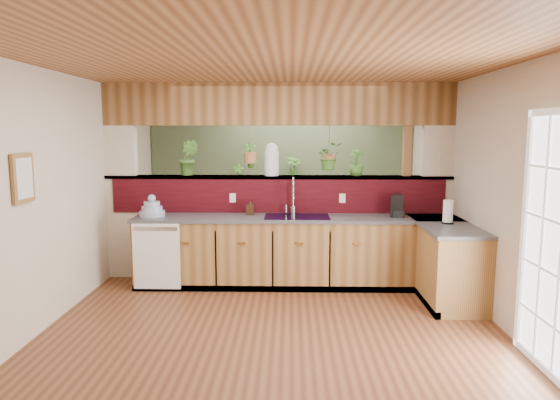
{
  "coord_description": "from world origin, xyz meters",
  "views": [
    {
      "loc": [
        0.17,
        -5.27,
        1.97
      ],
      "look_at": [
        0.04,
        0.7,
        1.15
      ],
      "focal_mm": 32.0,
      "sensor_mm": 36.0,
      "label": 1
    }
  ],
  "objects_px": {
    "soap_dispenser": "(250,207)",
    "paper_towel": "(448,212)",
    "faucet": "(293,195)",
    "shelving_console": "(271,217)",
    "dish_stack": "(152,210)",
    "glass_jar": "(272,159)",
    "coffee_maker": "(397,206)"
  },
  "relations": [
    {
      "from": "dish_stack",
      "to": "paper_towel",
      "type": "bearing_deg",
      "value": -6.65
    },
    {
      "from": "coffee_maker",
      "to": "paper_towel",
      "type": "distance_m",
      "value": 0.69
    },
    {
      "from": "coffee_maker",
      "to": "shelving_console",
      "type": "relative_size",
      "value": 0.17
    },
    {
      "from": "faucet",
      "to": "shelving_console",
      "type": "relative_size",
      "value": 0.31
    },
    {
      "from": "coffee_maker",
      "to": "shelving_console",
      "type": "distance_m",
      "value": 2.85
    },
    {
      "from": "faucet",
      "to": "shelving_console",
      "type": "bearing_deg",
      "value": 99.78
    },
    {
      "from": "dish_stack",
      "to": "glass_jar",
      "type": "xyz_separation_m",
      "value": [
        1.51,
        0.4,
        0.62
      ]
    },
    {
      "from": "soap_dispenser",
      "to": "paper_towel",
      "type": "relative_size",
      "value": 0.72
    },
    {
      "from": "dish_stack",
      "to": "coffee_maker",
      "type": "xyz_separation_m",
      "value": [
        3.11,
        0.06,
        0.04
      ]
    },
    {
      "from": "coffee_maker",
      "to": "glass_jar",
      "type": "bearing_deg",
      "value": 178.76
    },
    {
      "from": "faucet",
      "to": "soap_dispenser",
      "type": "bearing_deg",
      "value": -177.31
    },
    {
      "from": "soap_dispenser",
      "to": "paper_towel",
      "type": "bearing_deg",
      "value": -13.52
    },
    {
      "from": "coffee_maker",
      "to": "shelving_console",
      "type": "bearing_deg",
      "value": 137.55
    },
    {
      "from": "dish_stack",
      "to": "shelving_console",
      "type": "xyz_separation_m",
      "value": [
        1.43,
        2.3,
        -0.49
      ]
    },
    {
      "from": "dish_stack",
      "to": "soap_dispenser",
      "type": "bearing_deg",
      "value": 6.82
    },
    {
      "from": "dish_stack",
      "to": "shelving_console",
      "type": "distance_m",
      "value": 2.75
    },
    {
      "from": "faucet",
      "to": "shelving_console",
      "type": "distance_m",
      "value": 2.25
    },
    {
      "from": "faucet",
      "to": "glass_jar",
      "type": "relative_size",
      "value": 1.14
    },
    {
      "from": "faucet",
      "to": "paper_towel",
      "type": "relative_size",
      "value": 1.66
    },
    {
      "from": "faucet",
      "to": "coffee_maker",
      "type": "xyz_separation_m",
      "value": [
        1.32,
        -0.11,
        -0.14
      ]
    },
    {
      "from": "soap_dispenser",
      "to": "dish_stack",
      "type": "bearing_deg",
      "value": -173.18
    },
    {
      "from": "faucet",
      "to": "glass_jar",
      "type": "height_order",
      "value": "glass_jar"
    },
    {
      "from": "dish_stack",
      "to": "coffee_maker",
      "type": "distance_m",
      "value": 3.11
    },
    {
      "from": "paper_towel",
      "to": "shelving_console",
      "type": "distance_m",
      "value": 3.52
    },
    {
      "from": "paper_towel",
      "to": "glass_jar",
      "type": "bearing_deg",
      "value": 158.75
    },
    {
      "from": "faucet",
      "to": "paper_towel",
      "type": "xyz_separation_m",
      "value": [
        1.82,
        -0.6,
        -0.13
      ]
    },
    {
      "from": "shelving_console",
      "to": "soap_dispenser",
      "type": "bearing_deg",
      "value": -76.69
    },
    {
      "from": "dish_stack",
      "to": "glass_jar",
      "type": "distance_m",
      "value": 1.68
    },
    {
      "from": "dish_stack",
      "to": "shelving_console",
      "type": "relative_size",
      "value": 0.2
    },
    {
      "from": "shelving_console",
      "to": "faucet",
      "type": "bearing_deg",
      "value": -61.97
    },
    {
      "from": "soap_dispenser",
      "to": "paper_towel",
      "type": "xyz_separation_m",
      "value": [
        2.37,
        -0.57,
        0.03
      ]
    },
    {
      "from": "shelving_console",
      "to": "glass_jar",
      "type": "bearing_deg",
      "value": -69.31
    }
  ]
}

